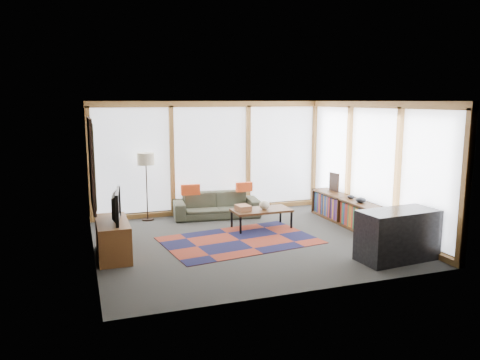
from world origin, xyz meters
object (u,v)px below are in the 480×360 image
object	(u,v)px
bookshelf	(345,210)
tv_console	(113,239)
floor_lamp	(147,187)
coffee_table	(261,219)
sofa	(216,205)
bar_counter	(398,235)
television	(112,206)

from	to	relation	value
bookshelf	tv_console	bearing A→B (deg)	-173.36
floor_lamp	coffee_table	bearing A→B (deg)	-34.43
sofa	tv_console	xyz separation A→B (m)	(-2.42, -2.02, 0.03)
bar_counter	bookshelf	bearing A→B (deg)	74.49
sofa	television	world-z (taller)	television
television	coffee_table	bearing A→B (deg)	-66.92
floor_lamp	television	world-z (taller)	floor_lamp
coffee_table	bar_counter	world-z (taller)	bar_counter
floor_lamp	television	size ratio (longest dim) A/B	1.63
tv_console	bar_counter	size ratio (longest dim) A/B	0.94
sofa	bar_counter	world-z (taller)	bar_counter
tv_console	bookshelf	bearing A→B (deg)	6.64
coffee_table	sofa	bearing A→B (deg)	116.73
sofa	coffee_table	bearing A→B (deg)	-56.79
coffee_table	television	world-z (taller)	television
sofa	tv_console	world-z (taller)	tv_console
bookshelf	tv_console	xyz separation A→B (m)	(-4.87, -0.57, 0.02)
floor_lamp	bar_counter	distance (m)	5.34
sofa	bar_counter	distance (m)	4.26
sofa	tv_console	size ratio (longest dim) A/B	1.55
floor_lamp	coffee_table	xyz separation A→B (m)	(2.12, -1.46, -0.55)
floor_lamp	television	xyz separation A→B (m)	(-0.89, -2.31, 0.13)
floor_lamp	tv_console	xyz separation A→B (m)	(-0.91, -2.27, -0.44)
bar_counter	television	bearing A→B (deg)	154.54
coffee_table	bookshelf	distance (m)	1.86
floor_lamp	bar_counter	world-z (taller)	floor_lamp
tv_console	television	world-z (taller)	television
sofa	coffee_table	distance (m)	1.36
bookshelf	sofa	bearing A→B (deg)	149.30
sofa	bookshelf	distance (m)	2.85
sofa	floor_lamp	distance (m)	1.60
coffee_table	tv_console	size ratio (longest dim) A/B	0.97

